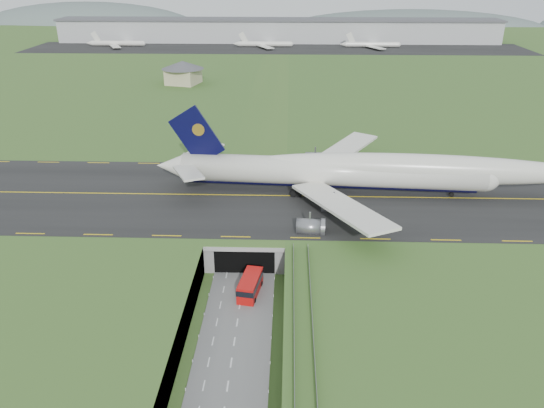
{
  "coord_description": "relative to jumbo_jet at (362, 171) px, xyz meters",
  "views": [
    {
      "loc": [
        8.42,
        -81.94,
        56.45
      ],
      "look_at": [
        5.06,
        20.0,
        9.89
      ],
      "focal_mm": 35.0,
      "sensor_mm": 36.0,
      "label": 1
    }
  ],
  "objects": [
    {
      "name": "distant_hills",
      "position": [
        38.54,
        394.91,
        -15.73
      ],
      "size": [
        700.0,
        91.0,
        60.0
      ],
      "color": "#51615D",
      "rests_on": "ground"
    },
    {
      "name": "tunnel_portal",
      "position": [
        -25.83,
        -18.37,
        -8.4
      ],
      "size": [
        17.0,
        22.3,
        6.0
      ],
      "color": "gray",
      "rests_on": "ground"
    },
    {
      "name": "guideway",
      "position": [
        -14.83,
        -54.2,
        -6.41
      ],
      "size": [
        3.0,
        53.0,
        7.05
      ],
      "color": "#A8A8A3",
      "rests_on": "ground"
    },
    {
      "name": "trench_road",
      "position": [
        -25.83,
        -42.59,
        -11.63
      ],
      "size": [
        12.0,
        75.0,
        0.2
      ],
      "primitive_type": "cube",
      "color": "slate",
      "rests_on": "ground"
    },
    {
      "name": "cargo_terminal",
      "position": [
        -26.0,
        264.33,
        2.22
      ],
      "size": [
        320.0,
        67.0,
        15.6
      ],
      "color": "#B2B2B2",
      "rests_on": "ground"
    },
    {
      "name": "airfield_deck",
      "position": [
        -25.83,
        -35.09,
        -8.73
      ],
      "size": [
        800.0,
        800.0,
        6.0
      ],
      "primitive_type": "cube",
      "color": "gray",
      "rests_on": "ground"
    },
    {
      "name": "jumbo_jet",
      "position": [
        0.0,
        0.0,
        0.0
      ],
      "size": [
        101.95,
        64.1,
        21.25
      ],
      "rotation": [
        0.0,
        0.0,
        -0.07
      ],
      "color": "silver",
      "rests_on": "ground"
    },
    {
      "name": "shuttle_tram",
      "position": [
        -24.21,
        -34.04,
        -9.85
      ],
      "size": [
        4.57,
        8.93,
        3.45
      ],
      "rotation": [
        0.0,
        0.0,
        -0.17
      ],
      "color": "#BA0E0C",
      "rests_on": "ground"
    },
    {
      "name": "taxiway",
      "position": [
        -25.83,
        -2.09,
        -5.64
      ],
      "size": [
        800.0,
        44.0,
        0.18
      ],
      "primitive_type": "cube",
      "color": "black",
      "rests_on": "airfield_deck"
    },
    {
      "name": "service_building",
      "position": [
        -65.64,
        123.97,
        0.38
      ],
      "size": [
        23.18,
        23.18,
        10.32
      ],
      "rotation": [
        0.0,
        0.0,
        -0.26
      ],
      "color": "#BDB288",
      "rests_on": "ground"
    },
    {
      "name": "ground",
      "position": [
        -25.83,
        -35.09,
        -11.73
      ],
      "size": [
        900.0,
        900.0,
        0.0
      ],
      "primitive_type": "plane",
      "color": "#315A24",
      "rests_on": "ground"
    }
  ]
}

